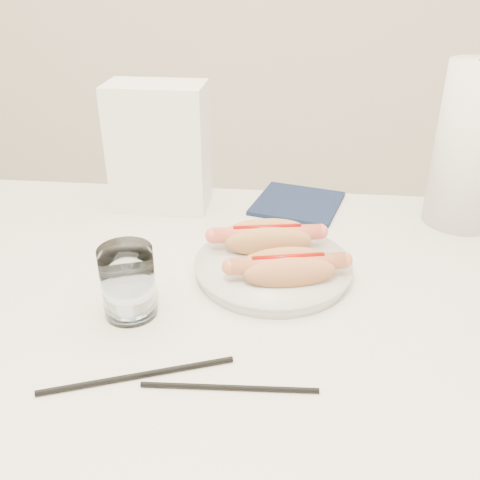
# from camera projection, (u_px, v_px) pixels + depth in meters

# --- Properties ---
(table) EXTENTS (1.20, 0.80, 0.75)m
(table) POSITION_uv_depth(u_px,v_px,m) (213.00, 327.00, 0.83)
(table) COLOR silver
(table) RESTS_ON ground
(plate) EXTENTS (0.31, 0.31, 0.02)m
(plate) POSITION_uv_depth(u_px,v_px,m) (273.00, 269.00, 0.85)
(plate) COLOR silver
(plate) RESTS_ON table
(hotdog_left) EXTENTS (0.18, 0.09, 0.05)m
(hotdog_left) POSITION_uv_depth(u_px,v_px,m) (267.00, 238.00, 0.87)
(hotdog_left) COLOR tan
(hotdog_left) RESTS_ON plate
(hotdog_right) EXTENTS (0.17, 0.09, 0.05)m
(hotdog_right) POSITION_uv_depth(u_px,v_px,m) (288.00, 268.00, 0.79)
(hotdog_right) COLOR #CA804F
(hotdog_right) RESTS_ON plate
(water_glass) EXTENTS (0.07, 0.07, 0.10)m
(water_glass) POSITION_uv_depth(u_px,v_px,m) (128.00, 282.00, 0.74)
(water_glass) COLOR white
(water_glass) RESTS_ON table
(chopstick_near) EXTENTS (0.22, 0.09, 0.01)m
(chopstick_near) POSITION_uv_depth(u_px,v_px,m) (138.00, 376.00, 0.64)
(chopstick_near) COLOR black
(chopstick_near) RESTS_ON table
(chopstick_far) EXTENTS (0.21, 0.02, 0.01)m
(chopstick_far) POSITION_uv_depth(u_px,v_px,m) (229.00, 387.00, 0.63)
(chopstick_far) COLOR black
(chopstick_far) RESTS_ON table
(napkin_box) EXTENTS (0.18, 0.10, 0.24)m
(napkin_box) POSITION_uv_depth(u_px,v_px,m) (159.00, 148.00, 1.02)
(napkin_box) COLOR white
(napkin_box) RESTS_ON table
(navy_napkin) EXTENTS (0.20, 0.20, 0.01)m
(navy_napkin) POSITION_uv_depth(u_px,v_px,m) (297.00, 203.00, 1.08)
(navy_napkin) COLOR #111C38
(navy_napkin) RESTS_ON table
(paper_towel_roll) EXTENTS (0.16, 0.16, 0.29)m
(paper_towel_roll) POSITION_uv_depth(u_px,v_px,m) (473.00, 147.00, 0.95)
(paper_towel_roll) COLOR white
(paper_towel_roll) RESTS_ON table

